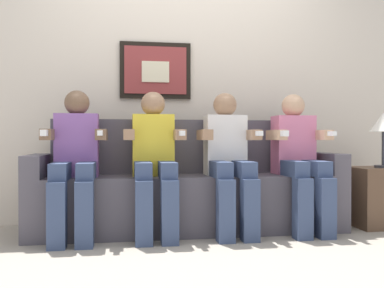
# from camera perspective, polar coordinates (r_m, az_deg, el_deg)

# --- Properties ---
(ground_plane) EXTENTS (6.33, 6.33, 0.00)m
(ground_plane) POSITION_cam_1_polar(r_m,az_deg,el_deg) (3.19, 0.43, -12.70)
(ground_plane) COLOR #9E9384
(back_wall_assembly) EXTENTS (4.87, 0.10, 2.60)m
(back_wall_assembly) POSITION_cam_1_polar(r_m,az_deg,el_deg) (3.90, -1.52, 8.96)
(back_wall_assembly) COLOR beige
(back_wall_assembly) RESTS_ON ground_plane
(couch) EXTENTS (2.47, 0.58, 0.90)m
(couch) POSITION_cam_1_polar(r_m,az_deg,el_deg) (3.45, -0.47, -6.41)
(couch) COLOR #514C56
(couch) RESTS_ON ground_plane
(person_leftmost) EXTENTS (0.46, 0.56, 1.11)m
(person_leftmost) POSITION_cam_1_polar(r_m,az_deg,el_deg) (3.24, -15.42, -1.69)
(person_leftmost) COLOR #8C59A5
(person_leftmost) RESTS_ON ground_plane
(person_left_center) EXTENTS (0.46, 0.56, 1.11)m
(person_left_center) POSITION_cam_1_polar(r_m,az_deg,el_deg) (3.23, -5.11, -1.68)
(person_left_center) COLOR yellow
(person_left_center) RESTS_ON ground_plane
(person_right_center) EXTENTS (0.46, 0.56, 1.11)m
(person_right_center) POSITION_cam_1_polar(r_m,az_deg,el_deg) (3.32, 4.94, -1.62)
(person_right_center) COLOR white
(person_right_center) RESTS_ON ground_plane
(person_rightmost) EXTENTS (0.46, 0.56, 1.11)m
(person_rightmost) POSITION_cam_1_polar(r_m,az_deg,el_deg) (3.51, 14.18, -1.51)
(person_rightmost) COLOR pink
(person_rightmost) RESTS_ON ground_plane
(side_table_right) EXTENTS (0.40, 0.40, 0.50)m
(side_table_right) POSITION_cam_1_polar(r_m,az_deg,el_deg) (3.93, 23.49, -6.53)
(side_table_right) COLOR brown
(side_table_right) RESTS_ON ground_plane
(table_lamp) EXTENTS (0.22, 0.22, 0.46)m
(table_lamp) POSITION_cam_1_polar(r_m,az_deg,el_deg) (3.88, 24.33, 2.38)
(table_lamp) COLOR #333338
(table_lamp) RESTS_ON side_table_right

